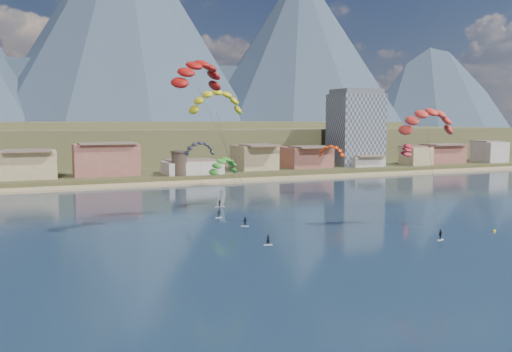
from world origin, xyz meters
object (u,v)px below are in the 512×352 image
at_px(kitesurfer_red, 198,71).
at_px(kitesurfer_orange, 428,118).
at_px(watchtower, 179,163).
at_px(kitesurfer_green, 224,163).
at_px(buoy, 494,231).
at_px(apartment_tower, 356,128).
at_px(kitesurfer_yellow, 216,98).
at_px(windsurfer, 220,202).

relative_size(kitesurfer_red, kitesurfer_orange, 1.36).
height_order(watchtower, kitesurfer_green, kitesurfer_green).
distance_m(kitesurfer_orange, buoy, 25.03).
relative_size(watchtower, kitesurfer_red, 0.25).
relative_size(kitesurfer_red, kitesurfer_green, 1.88).
bearing_deg(kitesurfer_red, buoy, -21.42).
distance_m(apartment_tower, kitesurfer_yellow, 123.80).
xyz_separation_m(kitesurfer_green, windsurfer, (-0.92, 0.02, -9.36)).
bearing_deg(watchtower, buoy, -71.76).
xyz_separation_m(watchtower, buoy, (34.59, -104.99, -6.26)).
distance_m(watchtower, windsurfer, 57.79).
bearing_deg(kitesurfer_red, kitesurfer_green, 62.45).
xyz_separation_m(kitesurfer_red, kitesurfer_orange, (42.90, -11.60, -8.52)).
height_order(kitesurfer_red, windsurfer, kitesurfer_red).
height_order(watchtower, buoy, watchtower).
height_order(watchtower, kitesurfer_yellow, kitesurfer_yellow).
distance_m(kitesurfer_red, kitesurfer_orange, 45.25).
xyz_separation_m(kitesurfer_orange, windsurfer, (-29.68, 38.73, -20.32)).
relative_size(kitesurfer_green, buoy, 29.93).
xyz_separation_m(kitesurfer_red, windsurfer, (13.22, 27.12, -28.85)).
xyz_separation_m(watchtower, kitesurfer_red, (-17.54, -84.53, 23.77)).
bearing_deg(windsurfer, buoy, -50.72).
relative_size(kitesurfer_green, windsurfer, 4.48).
height_order(kitesurfer_red, buoy, kitesurfer_red).
distance_m(watchtower, kitesurfer_red, 89.55).
bearing_deg(watchtower, kitesurfer_green, -93.39).
distance_m(watchtower, buoy, 110.72).
xyz_separation_m(kitesurfer_yellow, kitesurfer_green, (6.22, 13.61, -15.07)).
xyz_separation_m(apartment_tower, buoy, (-45.41, -118.99, -17.71)).
xyz_separation_m(kitesurfer_yellow, kitesurfer_orange, (34.98, -25.10, -4.10)).
xyz_separation_m(kitesurfer_yellow, windsurfer, (5.30, 13.63, -24.42)).
relative_size(kitesurfer_yellow, kitesurfer_green, 1.59).
bearing_deg(windsurfer, kitesurfer_red, -115.99).
bearing_deg(apartment_tower, watchtower, -170.07).
distance_m(kitesurfer_red, kitesurfer_yellow, 16.26).
height_order(kitesurfer_red, kitesurfer_green, kitesurfer_red).
distance_m(watchtower, kitesurfer_green, 57.69).
bearing_deg(buoy, apartment_tower, 69.11).
bearing_deg(kitesurfer_yellow, kitesurfer_green, 65.44).
relative_size(windsurfer, buoy, 6.68).
xyz_separation_m(kitesurfer_orange, buoy, (9.23, -8.85, -21.52)).
height_order(kitesurfer_yellow, kitesurfer_orange, kitesurfer_yellow).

